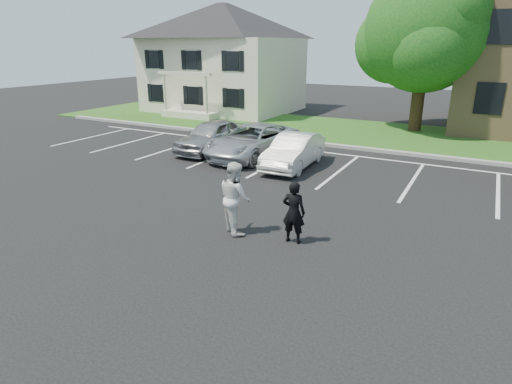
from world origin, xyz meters
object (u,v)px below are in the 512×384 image
car_white_sedan (294,151)px  car_silver_west (212,136)px  tree (428,34)px  car_silver_minivan (253,141)px  house (224,58)px  man_black_suit (294,212)px  man_white_shirt (235,197)px

car_white_sedan → car_silver_west: bearing=168.8°
tree → car_silver_minivan: (-5.47, -9.77, -4.63)m
house → man_black_suit: bearing=-53.4°
car_silver_west → car_silver_minivan: (2.20, 0.00, -0.02)m
house → tree: tree is taller
tree → car_silver_west: 13.25m
car_silver_west → car_silver_minivan: bearing=1.3°
house → man_black_suit: 23.61m
car_silver_west → car_white_sedan: bearing=-7.4°
man_black_suit → car_silver_minivan: man_black_suit is taller
tree → car_white_sedan: bearing=-107.0°
tree → car_silver_minivan: tree is taller
house → car_silver_west: house is taller
car_silver_west → car_white_sedan: size_ratio=1.06×
house → man_white_shirt: size_ratio=5.32×
man_white_shirt → car_silver_west: man_white_shirt is taller
man_black_suit → car_silver_minivan: bearing=-59.5°
tree → car_white_sedan: 11.89m
house → man_white_shirt: (12.34, -18.91, -2.86)m
house → car_silver_west: bearing=-60.2°
man_black_suit → man_white_shirt: size_ratio=0.84×
car_silver_west → car_silver_minivan: car_silver_west is taller
house → car_white_sedan: house is taller
man_black_suit → car_white_sedan: size_ratio=0.40×
house → car_silver_minivan: (8.85, -11.58, -3.11)m
tree → man_black_suit: size_ratio=5.41×
car_silver_minivan → car_silver_west: bearing=-173.5°
man_black_suit → car_silver_west: size_ratio=0.38×
car_silver_minivan → man_white_shirt: bearing=-58.1°
man_white_shirt → car_silver_minivan: bearing=-27.8°
car_silver_west → house: bearing=121.0°
car_white_sedan → house: bearing=129.6°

